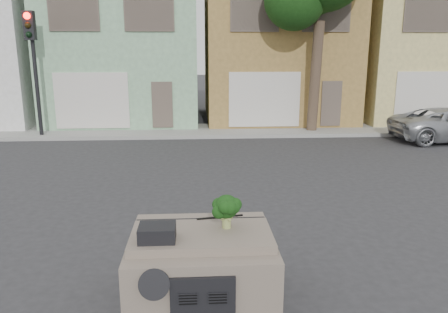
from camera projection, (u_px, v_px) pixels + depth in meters
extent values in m
plane|color=#303033|center=(200.00, 222.00, 9.26)|extent=(120.00, 120.00, 0.00)
cube|color=gray|center=(198.00, 131.00, 19.43)|extent=(40.00, 3.00, 0.15)
cube|color=#89B88E|center=(128.00, 46.00, 22.23)|extent=(7.20, 8.20, 7.55)
cube|color=olive|center=(274.00, 46.00, 22.68)|extent=(7.20, 8.20, 7.55)
cube|color=#D6C678|center=(414.00, 46.00, 23.14)|extent=(7.20, 8.20, 7.55)
cube|color=black|center=(35.00, 76.00, 17.48)|extent=(0.40, 0.40, 5.10)
cube|color=#14360F|center=(317.00, 33.00, 18.07)|extent=(4.40, 4.00, 8.50)
cube|color=#75685A|center=(202.00, 265.00, 6.22)|extent=(2.00, 1.80, 1.12)
cube|color=black|center=(157.00, 233.00, 5.69)|extent=(0.48, 0.38, 0.20)
cube|color=black|center=(220.00, 217.00, 6.47)|extent=(0.69, 0.15, 0.02)
cube|color=black|center=(227.00, 211.00, 6.05)|extent=(0.52, 0.52, 0.49)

